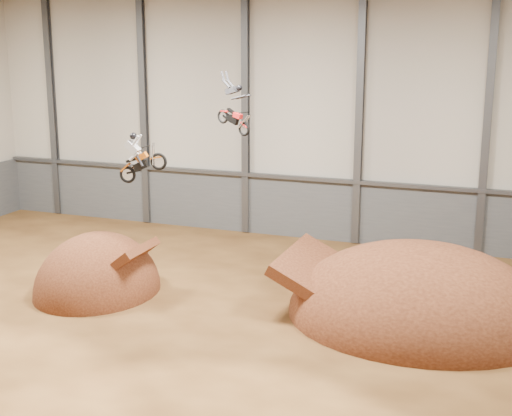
% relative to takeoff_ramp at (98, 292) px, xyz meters
% --- Properties ---
extents(floor, '(40.00, 40.00, 0.00)m').
position_rel_takeoff_ramp_xyz_m(floor, '(5.94, -2.82, 0.00)').
color(floor, '#492C13').
rests_on(floor, ground).
extents(back_wall, '(40.00, 0.10, 14.00)m').
position_rel_takeoff_ramp_xyz_m(back_wall, '(5.94, 12.18, 7.00)').
color(back_wall, beige).
rests_on(back_wall, ground).
extents(lower_band_back, '(39.80, 0.18, 3.50)m').
position_rel_takeoff_ramp_xyz_m(lower_band_back, '(5.94, 12.08, 1.75)').
color(lower_band_back, '#515459').
rests_on(lower_band_back, ground).
extents(steel_rail, '(39.80, 0.35, 0.20)m').
position_rel_takeoff_ramp_xyz_m(steel_rail, '(5.94, 11.93, 3.55)').
color(steel_rail, '#47494F').
rests_on(steel_rail, lower_band_back).
extents(steel_column_0, '(0.40, 0.36, 13.90)m').
position_rel_takeoff_ramp_xyz_m(steel_column_0, '(-10.73, 11.98, 7.00)').
color(steel_column_0, '#47494F').
rests_on(steel_column_0, ground).
extents(steel_column_1, '(0.40, 0.36, 13.90)m').
position_rel_takeoff_ramp_xyz_m(steel_column_1, '(-4.06, 11.98, 7.00)').
color(steel_column_1, '#47494F').
rests_on(steel_column_1, ground).
extents(steel_column_2, '(0.40, 0.36, 13.90)m').
position_rel_takeoff_ramp_xyz_m(steel_column_2, '(2.60, 11.98, 7.00)').
color(steel_column_2, '#47494F').
rests_on(steel_column_2, ground).
extents(steel_column_3, '(0.40, 0.36, 13.90)m').
position_rel_takeoff_ramp_xyz_m(steel_column_3, '(9.27, 11.98, 7.00)').
color(steel_column_3, '#47494F').
rests_on(steel_column_3, ground).
extents(steel_column_4, '(0.40, 0.36, 13.90)m').
position_rel_takeoff_ramp_xyz_m(steel_column_4, '(15.94, 11.98, 7.00)').
color(steel_column_4, '#47494F').
rests_on(steel_column_4, ground).
extents(takeoff_ramp, '(5.50, 6.34, 5.50)m').
position_rel_takeoff_ramp_xyz_m(takeoff_ramp, '(0.00, 0.00, 0.00)').
color(takeoff_ramp, '#421E10').
rests_on(takeoff_ramp, ground).
extents(landing_ramp, '(10.86, 9.60, 6.26)m').
position_rel_takeoff_ramp_xyz_m(landing_ramp, '(14.21, 1.94, 0.00)').
color(landing_ramp, '#421E10').
rests_on(landing_ramp, ground).
extents(fmx_rider_a, '(3.06, 1.18, 2.87)m').
position_rel_takeoff_ramp_xyz_m(fmx_rider_a, '(2.57, 0.30, 6.58)').
color(fmx_rider_a, '#CF6214').
extents(fmx_rider_b, '(3.14, 1.79, 2.87)m').
position_rel_takeoff_ramp_xyz_m(fmx_rider_b, '(6.06, 1.55, 8.65)').
color(fmx_rider_b, red).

